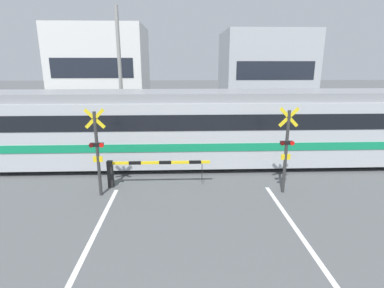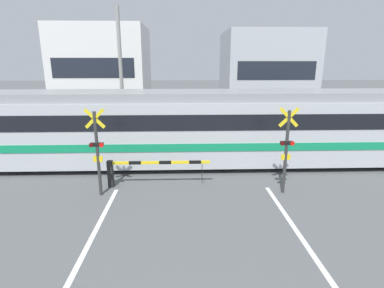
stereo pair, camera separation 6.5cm
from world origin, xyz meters
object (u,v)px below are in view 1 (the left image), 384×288
Objects in this scene: crossing_barrier_far at (225,134)px; crossing_signal_right at (286,147)px; pedestrian at (191,119)px; crossing_barrier_near at (137,168)px; crossing_signal_left at (97,149)px; commuter_train at (224,126)px.

crossing_signal_right reaches higher than crossing_barrier_far.
crossing_barrier_far is 3.39m from pedestrian.
pedestrian is (2.30, 8.33, 0.27)m from crossing_barrier_near.
crossing_signal_right is 1.78× the size of pedestrian.
pedestrian is at bearing 74.57° from crossing_barrier_near.
crossing_barrier_near is at bearing 30.63° from crossing_signal_left.
pedestrian reaches higher than crossing_barrier_near.
crossing_signal_left is 1.78× the size of pedestrian.
pedestrian is at bearing 121.10° from crossing_barrier_far.
commuter_train is at bearing 117.26° from crossing_signal_right.
crossing_signal_right is 9.54m from pedestrian.
commuter_train is at bearing -99.31° from crossing_barrier_far.
crossing_signal_right is at bearing -62.74° from commuter_train.
crossing_barrier_far is at bearing 80.69° from commuter_train.
crossing_barrier_far is at bearing -58.90° from pedestrian.
pedestrian is at bearing 108.07° from crossing_signal_right.
commuter_train reaches higher than crossing_signal_right.
crossing_signal_right is (1.20, -6.15, 0.96)m from crossing_barrier_far.
crossing_barrier_near is (-3.57, -2.54, -1.04)m from commuter_train.
commuter_train reaches higher than crossing_barrier_near.
crossing_barrier_far is at bearing 53.36° from crossing_barrier_near.
crossing_signal_left and crossing_signal_right have the same top height.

